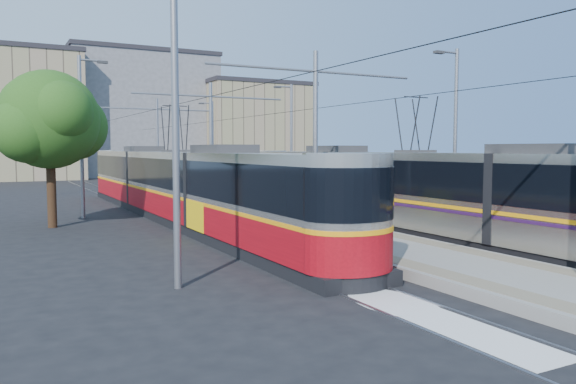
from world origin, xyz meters
TOP-DOWN VIEW (x-y plane):
  - ground at (0.00, 0.00)m, footprint 160.00×160.00m
  - platform at (0.00, 17.00)m, footprint 4.00×50.00m
  - tactile_strip_left at (-1.45, 17.00)m, footprint 0.70×50.00m
  - tactile_strip_right at (1.45, 17.00)m, footprint 0.70×50.00m
  - rails at (0.00, 17.00)m, footprint 8.71×70.00m
  - track_arrow at (-3.60, -3.00)m, footprint 1.20×5.00m
  - tram_left at (-3.60, 15.15)m, footprint 2.43×31.59m
  - tram_right at (3.60, 6.22)m, footprint 2.43×29.27m
  - catenary at (0.00, 14.15)m, footprint 9.20×70.00m
  - street_lamps at (-0.00, 21.00)m, footprint 15.18×38.22m
  - shelter at (0.08, 14.74)m, footprint 1.01×1.21m
  - tree at (-8.91, 15.24)m, footprint 4.71×4.35m
  - building_left at (-10.00, 60.00)m, footprint 16.32×12.24m
  - building_centre at (6.00, 64.00)m, footprint 18.36×14.28m
  - building_right at (20.00, 58.00)m, footprint 14.28×10.20m

SIDE VIEW (x-z plane):
  - ground at x=0.00m, z-range 0.00..0.00m
  - track_arrow at x=-3.60m, z-range 0.00..0.01m
  - rails at x=0.00m, z-range 0.00..0.03m
  - platform at x=0.00m, z-range 0.00..0.30m
  - tactile_strip_left at x=-1.45m, z-range 0.30..0.31m
  - tactile_strip_right at x=1.45m, z-range 0.30..0.31m
  - shelter at x=0.08m, z-range 0.36..2.66m
  - tram_left at x=-3.60m, z-range -1.04..4.46m
  - tram_right at x=3.60m, z-range -0.89..4.61m
  - street_lamps at x=0.00m, z-range 0.18..8.18m
  - catenary at x=0.00m, z-range 1.02..8.02m
  - tree at x=-8.91m, z-range 1.20..8.04m
  - building_right at x=20.00m, z-range 0.01..12.27m
  - building_left at x=-10.00m, z-range 0.01..14.57m
  - building_centre at x=6.00m, z-range 0.01..15.83m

